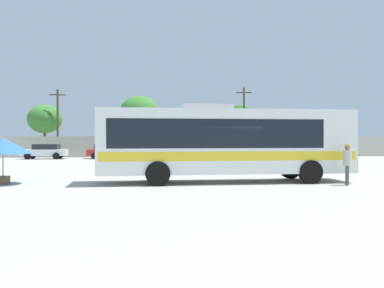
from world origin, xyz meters
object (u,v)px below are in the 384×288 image
Objects in this scene: parked_car_leftmost_white at (45,151)px; roadside_tree_midright at (239,121)px; utility_pole_near at (58,121)px; roadside_tree_left at (45,119)px; roadside_tree_midleft at (139,112)px; vendor_umbrella_near_gate_blue at (3,146)px; coach_bus_white_yellow at (223,141)px; attendant_by_bus_door at (347,162)px; parked_car_second_red at (108,151)px; utility_pole_far at (244,120)px.

parked_car_leftmost_white is 0.69× the size of roadside_tree_midright.
utility_pole_near is 1.27× the size of roadside_tree_left.
roadside_tree_midleft is 1.15× the size of roadside_tree_midright.
utility_pole_near is (-4.35, 30.04, 2.28)m from vendor_umbrella_near_gate_blue.
vendor_umbrella_near_gate_blue is at bearing -98.28° from roadside_tree_midleft.
coach_bus_white_yellow is 33.13m from utility_pole_near.
coach_bus_white_yellow is at bearing 161.27° from attendant_by_bus_door.
parked_car_leftmost_white is 23.74m from roadside_tree_midright.
roadside_tree_midright reaches higher than coach_bus_white_yellow.
parked_car_second_red is 0.53× the size of utility_pole_far.
utility_pole_near reaches higher than parked_car_leftmost_white.
parked_car_leftmost_white is at bearing -153.82° from roadside_tree_midright.
roadside_tree_midleft reaches higher than attendant_by_bus_door.
attendant_by_bus_door is at bearing -73.54° from roadside_tree_midleft.
utility_pole_near is at bearing 121.01° from attendant_by_bus_door.
vendor_umbrella_near_gate_blue is 23.50m from parked_car_leftmost_white.
coach_bus_white_yellow is 4.68× the size of vendor_umbrella_near_gate_blue.
utility_pole_far reaches higher than parked_car_second_red.
attendant_by_bus_door is 39.38m from roadside_tree_left.
roadside_tree_left is 0.84× the size of roadside_tree_midleft.
utility_pole_near is (-0.30, 6.90, 3.16)m from parked_car_leftmost_white.
coach_bus_white_yellow is 1.63× the size of roadside_tree_midleft.
parked_car_leftmost_white is 13.32m from roadside_tree_midleft.
attendant_by_bus_door is 27.99m from parked_car_second_red.
vendor_umbrella_near_gate_blue is at bearing -179.57° from coach_bus_white_yellow.
parked_car_leftmost_white is 0.72× the size of roadside_tree_left.
utility_pole_far is at bearing -7.33° from roadside_tree_midleft.
utility_pole_near is (-19.05, 31.68, 2.93)m from attendant_by_bus_door.
parked_car_second_red is at bearing -145.87° from roadside_tree_midright.
attendant_by_bus_door is at bearing -18.73° from coach_bus_white_yellow.
utility_pole_near is (-13.98, 29.96, 2.05)m from coach_bus_white_yellow.
roadside_tree_midleft is at bearing 72.91° from parked_car_second_red.
roadside_tree_midright is (7.42, 33.43, 2.24)m from coach_bus_white_yellow.
parked_car_second_red is 0.70× the size of roadside_tree_midright.
roadside_tree_midleft reaches higher than roadside_tree_midright.
attendant_by_bus_door reaches higher than parked_car_leftmost_white.
roadside_tree_midright is at bearing 4.68° from roadside_tree_left.
utility_pole_far is 2.89m from roadside_tree_midright.
roadside_tree_left is (-23.22, 0.99, 0.04)m from utility_pole_far.
utility_pole_far reaches higher than roadside_tree_midleft.
utility_pole_near is 21.42m from utility_pole_far.
utility_pole_near reaches higher than roadside_tree_midright.
parked_car_second_red is at bearing 85.24° from vendor_umbrella_near_gate_blue.
roadside_tree_midleft is (4.69, 32.21, 3.46)m from vendor_umbrella_near_gate_blue.
coach_bus_white_yellow is 2.71× the size of parked_car_leftmost_white.
parked_car_leftmost_white is at bearing 99.92° from vendor_umbrella_near_gate_blue.
attendant_by_bus_door is 37.08m from utility_pole_near.
roadside_tree_left is (-8.10, 8.34, 3.46)m from parked_car_second_red.
parked_car_second_red is at bearing -154.07° from utility_pole_far.
roadside_tree_left reaches higher than vendor_umbrella_near_gate_blue.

